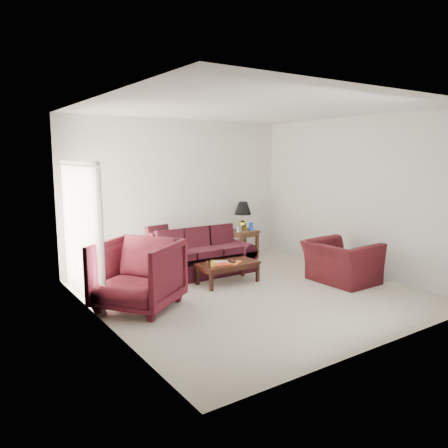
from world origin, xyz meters
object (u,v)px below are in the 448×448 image
(sofa, at_px, (201,253))
(floor_lamp, at_px, (92,235))
(end_table, at_px, (243,244))
(armchair_right, at_px, (342,262))
(coffee_table, at_px, (228,273))
(armchair_left, at_px, (138,275))

(sofa, height_order, floor_lamp, floor_lamp)
(sofa, relative_size, end_table, 3.36)
(floor_lamp, height_order, armchair_right, floor_lamp)
(end_table, height_order, coffee_table, end_table)
(coffee_table, bearing_deg, armchair_right, -42.30)
(sofa, distance_m, armchair_right, 2.59)
(end_table, distance_m, armchair_right, 2.58)
(armchair_left, bearing_deg, armchair_right, 41.41)
(sofa, bearing_deg, floor_lamp, 159.55)
(sofa, xyz_separation_m, armchair_left, (-1.74, -1.06, 0.10))
(end_table, height_order, floor_lamp, floor_lamp)
(floor_lamp, distance_m, armchair_left, 1.87)
(sofa, relative_size, armchair_left, 1.81)
(sofa, height_order, armchair_right, sofa)
(floor_lamp, bearing_deg, coffee_table, -38.11)
(end_table, xyz_separation_m, floor_lamp, (-3.36, 0.05, 0.53))
(floor_lamp, relative_size, armchair_left, 1.47)
(floor_lamp, xyz_separation_m, armchair_left, (0.10, -1.84, -0.32))
(end_table, bearing_deg, armchair_right, -82.98)
(sofa, xyz_separation_m, floor_lamp, (-1.84, 0.78, 0.42))
(coffee_table, bearing_deg, armchair_left, 179.57)
(end_table, relative_size, armchair_left, 0.54)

